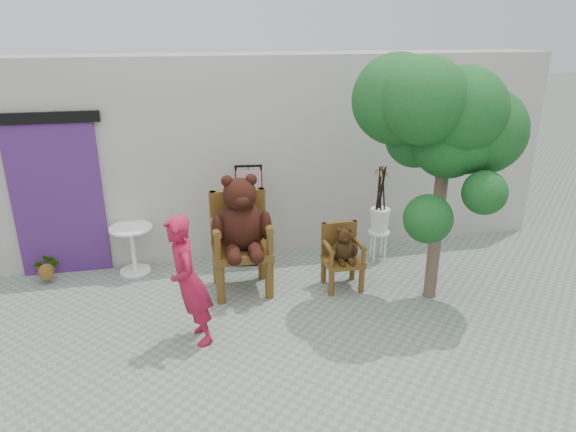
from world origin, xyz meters
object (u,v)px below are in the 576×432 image
at_px(chair_small, 342,251).
at_px(display_stand, 250,226).
at_px(person, 189,281).
at_px(cafe_table, 133,244).
at_px(stool_bucket, 380,220).
at_px(tree, 442,124).
at_px(chair_big, 241,226).

xyz_separation_m(chair_small, display_stand, (-1.11, 1.05, 0.05)).
height_order(chair_small, person, person).
relative_size(chair_small, cafe_table, 1.26).
xyz_separation_m(person, stool_bucket, (2.87, 1.63, -0.12)).
relative_size(person, tree, 0.49).
relative_size(chair_big, chair_small, 1.83).
distance_m(stool_bucket, tree, 2.13).
height_order(cafe_table, tree, tree).
distance_m(chair_small, cafe_table, 3.00).
distance_m(display_stand, tree, 3.15).
xyz_separation_m(display_stand, tree, (2.06, -1.64, 1.73)).
xyz_separation_m(person, display_stand, (0.95, 1.95, -0.18)).
distance_m(chair_big, tree, 2.80).
bearing_deg(display_stand, tree, -32.35).
relative_size(chair_big, display_stand, 1.07).
xyz_separation_m(chair_small, stool_bucket, (0.82, 0.73, 0.11)).
height_order(chair_big, tree, tree).
bearing_deg(cafe_table, tree, -23.55).
height_order(person, display_stand, person).
bearing_deg(chair_small, person, -156.29).
relative_size(chair_big, tree, 0.52).
bearing_deg(cafe_table, stool_bucket, -5.05).
bearing_deg(display_stand, chair_big, -99.40).
distance_m(chair_small, tree, 2.10).
bearing_deg(display_stand, person, -109.84).
relative_size(stool_bucket, tree, 0.47).
bearing_deg(tree, chair_big, 161.09).
distance_m(cafe_table, stool_bucket, 3.65).
relative_size(person, display_stand, 1.01).
height_order(chair_big, person, chair_big).
bearing_deg(person, cafe_table, -168.67).
relative_size(chair_big, stool_bucket, 1.12).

